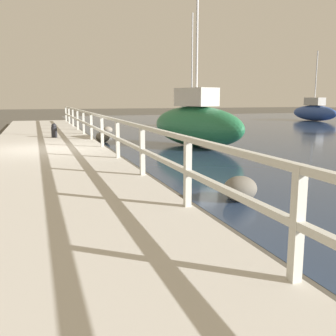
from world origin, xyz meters
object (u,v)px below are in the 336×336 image
Objects in this scene: sailboat_green at (196,123)px; sailboat_white at (191,117)px; mooring_bollard at (54,130)px; sailboat_blue at (314,112)px.

sailboat_white is at bearing 49.50° from sailboat_green.
sailboat_green is 1.03× the size of sailboat_white.
sailboat_white reaches higher than mooring_bollard.
sailboat_white is at bearing 37.68° from mooring_bollard.
sailboat_green is at bearing -124.96° from sailboat_white.
mooring_bollard is 0.08× the size of sailboat_white.
sailboat_green reaches higher than sailboat_white.
sailboat_white is (9.31, 7.19, 0.12)m from mooring_bollard.
mooring_bollard is 11.76m from sailboat_white.
mooring_bollard is 24.23m from sailboat_blue.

